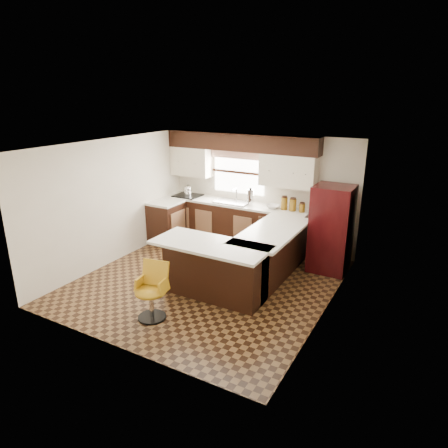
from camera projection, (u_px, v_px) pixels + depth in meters
The scene contains 30 objects.
floor at pixel (207, 282), 7.09m from camera, with size 4.40×4.40×0.00m, color #49301A.
ceiling at pixel (205, 145), 6.33m from camera, with size 4.40×4.40×0.00m, color silver.
wall_back at pixel (260, 191), 8.53m from camera, with size 4.40×4.40×0.00m, color beige.
wall_front at pixel (111, 264), 4.89m from camera, with size 4.40×4.40×0.00m, color beige.
wall_left at pixel (113, 201), 7.68m from camera, with size 4.40×4.40×0.00m, color beige.
wall_right at pixel (330, 239), 5.74m from camera, with size 4.40×4.40×0.00m, color beige.
base_cab_back at pixel (234, 224), 8.73m from camera, with size 3.30×0.60×0.90m, color black.
base_cab_left at pixel (167, 223), 8.81m from camera, with size 0.60×0.70×0.90m, color black.
counter_back at pixel (235, 204), 8.58m from camera, with size 3.30×0.60×0.04m, color silver.
counter_left at pixel (166, 202), 8.67m from camera, with size 0.60×0.70×0.04m, color silver.
soffit at pixel (240, 142), 8.25m from camera, with size 3.40×0.35×0.36m, color black.
upper_cab_left at pixel (192, 161), 8.97m from camera, with size 0.94×0.35×0.64m, color beige.
upper_cab_right at pixel (288, 171), 7.91m from camera, with size 1.14×0.35×0.64m, color beige.
window_pane at pixel (239, 172), 8.64m from camera, with size 1.20×0.02×0.90m, color white.
valance at pixel (238, 155), 8.48m from camera, with size 1.30×0.06×0.18m, color #D19B93.
sink at pixel (232, 202), 8.57m from camera, with size 0.75×0.45×0.03m, color #B2B2B7.
dishwasher at pixel (272, 237), 8.03m from camera, with size 0.58×0.03×0.78m, color black.
cooktop at pixel (188, 195), 9.11m from camera, with size 0.58×0.50×0.03m, color black.
peninsula_long at pixel (268, 256), 7.05m from camera, with size 0.60×1.95×0.90m, color black.
peninsula_return at pixel (215, 270), 6.48m from camera, with size 1.65×0.60×0.90m, color black.
counter_pen_long at pixel (272, 231), 6.87m from camera, with size 0.84×1.95×0.04m, color silver.
counter_pen_return at pixel (211, 245), 6.27m from camera, with size 1.89×0.84×0.04m, color silver.
refrigerator at pixel (331, 229), 7.33m from camera, with size 0.69×0.67×1.62m, color #34080A.
bar_chair at pixel (151, 292), 5.82m from camera, with size 0.46×0.46×0.86m, color #C18D19, non-canonical shape.
kettle at pixel (188, 190), 9.06m from camera, with size 0.18×0.18×0.24m, color silver, non-canonical shape.
percolator at pixel (250, 197), 8.35m from camera, with size 0.13×0.13×0.33m, color silver.
mixing_bowl at pixel (273, 206), 8.15m from camera, with size 0.28×0.28×0.07m, color white.
canister_large at pixel (284, 203), 8.03m from camera, with size 0.13×0.13×0.25m, color brown.
canister_med at pixel (293, 205), 7.95m from camera, with size 0.14×0.14×0.24m, color brown.
canister_small at pixel (302, 208), 7.87m from camera, with size 0.12×0.12×0.17m, color brown.
Camera 1 is at (3.39, -5.44, 3.21)m, focal length 32.00 mm.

